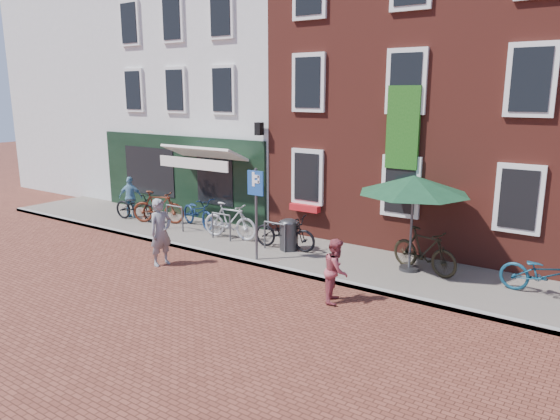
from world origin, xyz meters
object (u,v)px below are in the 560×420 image
Objects in this scene: bicycle_1 at (158,207)px; bicycle_2 at (198,212)px; bicycle_4 at (285,232)px; bicycle_5 at (424,250)px; parking_sign at (256,198)px; woman at (161,232)px; litter_bin at (289,233)px; bicycle_6 at (545,275)px; cafe_person at (131,197)px; bicycle_3 at (230,221)px; boy at (336,270)px; parasol at (414,181)px; bicycle_0 at (137,206)px.

bicycle_2 is at bearing -98.57° from bicycle_1.
bicycle_5 is (3.98, 0.34, 0.06)m from bicycle_4.
parking_sign is 2.68m from woman.
litter_bin is 6.60m from bicycle_6.
bicycle_3 is at bearing 152.21° from cafe_person.
bicycle_1 is at bearing 122.23° from bicycle_2.
bicycle_2 and bicycle_4 have the same top height.
parking_sign is 4.51m from bicycle_5.
parking_sign is at bearing -127.13° from bicycle_1.
cafe_person is at bearing 66.94° from woman.
bicycle_5 is at bearing -40.82° from boy.
bicycle_4 is at bearing 85.74° from parking_sign.
woman reaches higher than bicycle_3.
bicycle_3 is (-5.64, -0.32, -1.73)m from parasol.
cafe_person is at bearing 81.37° from bicycle_3.
bicycle_4 is at bearing 153.14° from cafe_person.
parking_sign reaches higher than bicycle_2.
bicycle_0 is 10.20m from bicycle_5.
bicycle_3 is at bearing -176.73° from parasol.
bicycle_3 is (4.21, 0.06, 0.06)m from bicycle_0.
bicycle_6 is (8.74, 0.33, -0.06)m from bicycle_3.
bicycle_2 is at bearing 47.73° from boy.
bicycle_0 is 0.93m from bicycle_1.
bicycle_1 is at bearing -84.72° from bicycle_0.
bicycle_2 is at bearing 94.78° from bicycle_6.
woman is 3.49m from bicycle_4.
parasol is 1.42× the size of bicycle_0.
bicycle_3 is at bearing 148.21° from parking_sign.
parasol is 1.42× the size of bicycle_6.
boy is 0.76× the size of bicycle_3.
parking_sign reaches higher than boy.
woman is 1.21× the size of cafe_person.
bicycle_3 is (-2.14, -0.06, 0.06)m from litter_bin.
parking_sign is 1.74× the size of boy.
cafe_person is 0.79× the size of bicycle_3.
bicycle_6 is at bearing 0.10° from parasol.
bicycle_4 is at bearing -79.12° from bicycle_2.
bicycle_3 is (1.80, -0.50, 0.06)m from bicycle_2.
parasol reaches higher than bicycle_1.
bicycle_2 is 1.03× the size of bicycle_5.
boy is 0.74× the size of bicycle_6.
bicycle_3 is at bearing 85.43° from bicycle_4.
bicycle_1 is at bearing 96.74° from bicycle_6.
boy is 10.00m from cafe_person.
bicycle_3 is 0.97× the size of bicycle_4.
woman is at bearing 122.24° from cafe_person.
parking_sign reaches higher than bicycle_3.
woman is at bearing 171.27° from bicycle_3.
bicycle_4 is 1.03× the size of bicycle_5.
bicycle_0 is at bearing 120.94° from bicycle_2.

